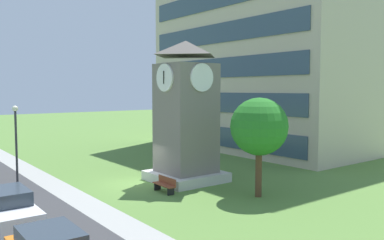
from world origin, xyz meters
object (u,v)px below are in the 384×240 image
(clock_tower, at_px, (186,120))
(street_lamp, at_px, (16,134))
(park_bench, at_px, (165,184))
(tree_near_tower, at_px, (259,127))
(parked_car_white, at_px, (10,209))

(clock_tower, xyz_separation_m, street_lamp, (-5.83, -9.04, -0.87))
(street_lamp, bearing_deg, park_bench, 40.01)
(tree_near_tower, distance_m, parked_car_white, 13.02)
(street_lamp, distance_m, tree_near_tower, 15.17)
(parked_car_white, bearing_deg, street_lamp, 164.19)
(street_lamp, bearing_deg, tree_near_tower, 40.83)
(street_lamp, relative_size, tree_near_tower, 0.90)
(street_lamp, height_order, tree_near_tower, tree_near_tower)
(park_bench, relative_size, tree_near_tower, 0.33)
(clock_tower, bearing_deg, street_lamp, -122.83)
(park_bench, distance_m, parked_car_white, 8.75)
(park_bench, bearing_deg, tree_near_tower, 42.31)
(clock_tower, bearing_deg, parked_car_white, -76.95)
(street_lamp, xyz_separation_m, tree_near_tower, (11.46, 9.90, 0.76))
(park_bench, relative_size, street_lamp, 0.36)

